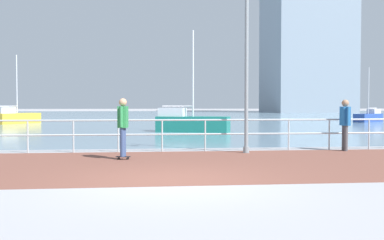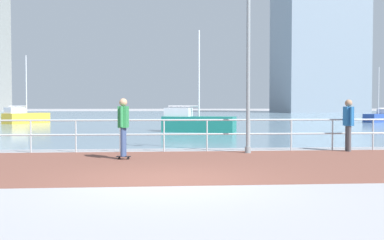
{
  "view_description": "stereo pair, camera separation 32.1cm",
  "coord_description": "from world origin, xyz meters",
  "views": [
    {
      "loc": [
        -0.53,
        -8.75,
        1.52
      ],
      "look_at": [
        0.74,
        3.33,
        1.1
      ],
      "focal_mm": 41.55,
      "sensor_mm": 36.0,
      "label": 1
    },
    {
      "loc": [
        -0.21,
        -8.78,
        1.52
      ],
      "look_at": [
        0.74,
        3.33,
        1.1
      ],
      "focal_mm": 41.55,
      "sensor_mm": 36.0,
      "label": 2
    }
  ],
  "objects": [
    {
      "name": "sailboat_yellow",
      "position": [
        -10.81,
        27.78,
        0.52
      ],
      "size": [
        3.11,
        3.93,
        5.47
      ],
      "color": "gold",
      "rests_on": "ground"
    },
    {
      "name": "bystander",
      "position": [
        5.99,
        5.19,
        1.0
      ],
      "size": [
        0.25,
        0.55,
        1.69
      ],
      "color": "#4C4C51",
      "rests_on": "ground"
    },
    {
      "name": "brick_paving",
      "position": [
        0.0,
        2.5,
        0.0
      ],
      "size": [
        28.0,
        6.1,
        0.01
      ],
      "primitive_type": "cube",
      "color": "brown",
      "rests_on": "ground"
    },
    {
      "name": "lamppost",
      "position": [
        2.6,
        4.79,
        3.12
      ],
      "size": [
        0.38,
        0.81,
        5.65
      ],
      "color": "gray",
      "rests_on": "ground"
    },
    {
      "name": "skateboarder",
      "position": [
        -1.15,
        3.61,
        1.02
      ],
      "size": [
        0.41,
        0.56,
        1.7
      ],
      "color": "black",
      "rests_on": "ground"
    },
    {
      "name": "sailboat_teal",
      "position": [
        1.95,
        15.8,
        0.54
      ],
      "size": [
        4.19,
        2.56,
        5.63
      ],
      "color": "#197266",
      "rests_on": "ground"
    },
    {
      "name": "waterfront_railing",
      "position": [
        -0.0,
        5.54,
        0.73
      ],
      "size": [
        25.25,
        0.06,
        1.05
      ],
      "color": "#B2BCC1",
      "rests_on": "ground"
    },
    {
      "name": "ground",
      "position": [
        0.0,
        40.0,
        0.0
      ],
      "size": [
        220.0,
        220.0,
        0.0
      ],
      "primitive_type": "plane",
      "color": "#9E9EA3"
    },
    {
      "name": "harbor_water",
      "position": [
        0.0,
        50.54,
        0.0
      ],
      "size": [
        180.0,
        88.0,
        0.0
      ],
      "primitive_type": "cube",
      "color": "#6B899E",
      "rests_on": "ground"
    },
    {
      "name": "sailboat_navy",
      "position": [
        18.89,
        28.18,
        0.45
      ],
      "size": [
        3.35,
        2.82,
        4.75
      ],
      "color": "#284799",
      "rests_on": "ground"
    },
    {
      "name": "tower_concrete",
      "position": [
        30.87,
        76.02,
        14.95
      ],
      "size": [
        14.83,
        15.38,
        31.56
      ],
      "color": "#8493A3",
      "rests_on": "ground"
    }
  ]
}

